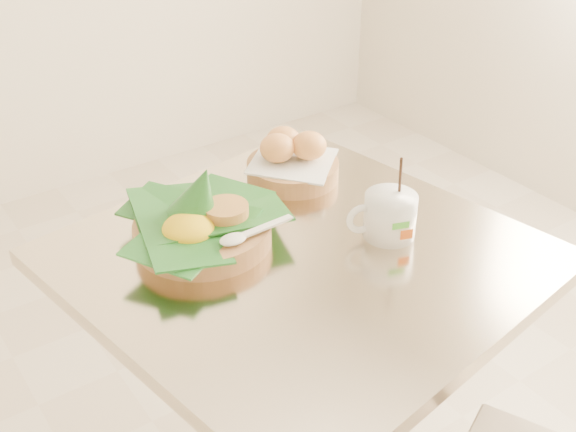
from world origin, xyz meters
TOP-DOWN VIEW (x-y plane):
  - cafe_table at (0.13, -0.03)m, footprint 0.80×0.80m
  - rice_basket at (0.01, 0.10)m, footprint 0.29×0.29m
  - bread_basket at (0.27, 0.20)m, footprint 0.22×0.22m
  - coffee_mug at (0.28, -0.07)m, footprint 0.12×0.10m

SIDE VIEW (x-z plane):
  - cafe_table at x=0.13m, z-range 0.15..0.90m
  - bread_basket at x=0.27m, z-range 0.74..0.83m
  - rice_basket at x=0.01m, z-range 0.72..0.86m
  - coffee_mug at x=0.28m, z-range 0.71..0.87m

